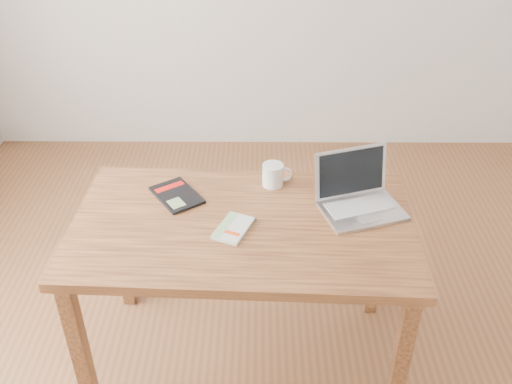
{
  "coord_description": "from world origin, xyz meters",
  "views": [
    {
      "loc": [
        -0.09,
        -1.73,
        2.05
      ],
      "look_at": [
        -0.1,
        0.06,
        0.85
      ],
      "focal_mm": 40.0,
      "sensor_mm": 36.0,
      "label": 1
    }
  ],
  "objects_px": {
    "coffee_mug": "(274,174)",
    "white_guidebook": "(233,228)",
    "laptop": "(358,196)",
    "desk": "(243,241)",
    "black_guidebook": "(177,195)"
  },
  "relations": [
    {
      "from": "white_guidebook",
      "to": "laptop",
      "type": "relative_size",
      "value": 0.55
    },
    {
      "from": "laptop",
      "to": "desk",
      "type": "bearing_deg",
      "value": 175.76
    },
    {
      "from": "coffee_mug",
      "to": "white_guidebook",
      "type": "bearing_deg",
      "value": -120.93
    },
    {
      "from": "desk",
      "to": "coffee_mug",
      "type": "xyz_separation_m",
      "value": [
        0.12,
        0.27,
        0.14
      ]
    },
    {
      "from": "black_guidebook",
      "to": "laptop",
      "type": "distance_m",
      "value": 0.73
    },
    {
      "from": "desk",
      "to": "laptop",
      "type": "height_order",
      "value": "laptop"
    },
    {
      "from": "black_guidebook",
      "to": "white_guidebook",
      "type": "bearing_deg",
      "value": -77.5
    },
    {
      "from": "black_guidebook",
      "to": "laptop",
      "type": "relative_size",
      "value": 0.72
    },
    {
      "from": "black_guidebook",
      "to": "coffee_mug",
      "type": "height_order",
      "value": "coffee_mug"
    },
    {
      "from": "desk",
      "to": "coffee_mug",
      "type": "height_order",
      "value": "coffee_mug"
    },
    {
      "from": "laptop",
      "to": "coffee_mug",
      "type": "bearing_deg",
      "value": 136.34
    },
    {
      "from": "black_guidebook",
      "to": "coffee_mug",
      "type": "bearing_deg",
      "value": -21.59
    },
    {
      "from": "coffee_mug",
      "to": "desk",
      "type": "bearing_deg",
      "value": -118.81
    },
    {
      "from": "white_guidebook",
      "to": "black_guidebook",
      "type": "bearing_deg",
      "value": 160.01
    },
    {
      "from": "desk",
      "to": "laptop",
      "type": "bearing_deg",
      "value": 16.41
    }
  ]
}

